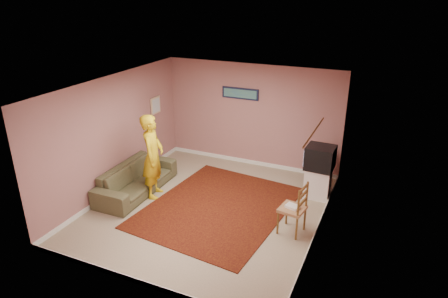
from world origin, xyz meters
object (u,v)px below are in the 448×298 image
at_px(tv_cabinet, 318,182).
at_px(sofa, 136,179).
at_px(chair_a, 318,164).
at_px(chair_b, 293,203).
at_px(person, 153,156).
at_px(crt_tv, 320,158).

relative_size(tv_cabinet, sofa, 0.31).
height_order(chair_a, chair_b, chair_b).
distance_m(tv_cabinet, person, 3.62).
height_order(tv_cabinet, sofa, tv_cabinet).
relative_size(crt_tv, chair_a, 1.18).
distance_m(chair_a, chair_b, 2.06).
relative_size(chair_a, person, 0.28).
xyz_separation_m(chair_b, sofa, (-3.59, 0.16, -0.30)).
relative_size(chair_a, chair_b, 0.95).
relative_size(chair_b, person, 0.30).
distance_m(chair_a, person, 3.70).
distance_m(tv_cabinet, chair_a, 0.55).
bearing_deg(person, chair_a, -76.15).
relative_size(tv_cabinet, crt_tv, 1.08).
bearing_deg(chair_b, person, -84.76).
distance_m(sofa, person, 0.77).
bearing_deg(chair_a, crt_tv, -96.61).
bearing_deg(tv_cabinet, chair_b, -95.87).
bearing_deg(chair_a, person, -169.23).
bearing_deg(person, chair_b, -110.18).
xyz_separation_m(chair_a, sofa, (-3.63, -1.90, -0.24)).
height_order(crt_tv, chair_b, crt_tv).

